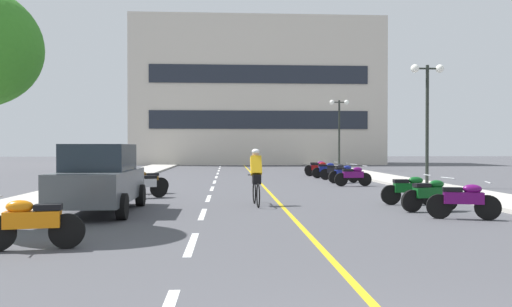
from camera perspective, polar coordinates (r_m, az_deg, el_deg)
ground_plane at (r=24.09m, az=-0.05°, el=-3.42°), size 140.00×140.00×0.00m
curb_left at (r=27.67m, az=-15.49°, el=-2.78°), size 2.40×72.00×0.12m
curb_right at (r=28.36m, az=14.30°, el=-2.69°), size 2.40×72.00×0.12m
lane_dash_1 at (r=9.18m, az=-7.35°, el=-10.19°), size 0.14×2.20×0.01m
lane_dash_2 at (r=13.12m, az=-6.11°, el=-6.89°), size 0.14×2.20×0.01m
lane_dash_3 at (r=17.09m, az=-5.45°, el=-5.11°), size 0.14×2.20×0.01m
lane_dash_4 at (r=21.07m, az=-5.03°, el=-4.01°), size 0.14×2.20×0.01m
lane_dash_5 at (r=25.06m, az=-4.76°, el=-3.25°), size 0.14×2.20×0.01m
lane_dash_6 at (r=29.05m, az=-4.55°, el=-2.71°), size 0.14×2.20×0.01m
lane_dash_7 at (r=33.04m, az=-4.40°, el=-2.29°), size 0.14×2.20×0.01m
lane_dash_8 at (r=37.04m, az=-4.28°, el=-1.97°), size 0.14×2.20×0.01m
lane_dash_9 at (r=41.03m, az=-4.18°, el=-1.70°), size 0.14×2.20×0.01m
lane_dash_10 at (r=45.03m, az=-4.10°, el=-1.49°), size 0.14×2.20×0.01m
lane_dash_11 at (r=49.02m, az=-4.04°, el=-1.31°), size 0.14×2.20×0.01m
centre_line_yellow at (r=27.09m, az=0.12°, el=-2.95°), size 0.12×66.00×0.01m
office_building at (r=52.85m, az=0.09°, el=6.77°), size 25.12×9.07×14.62m
street_lamp_mid at (r=22.92m, az=18.97°, el=6.13°), size 1.46×0.36×5.20m
street_lamp_far at (r=38.07m, az=9.48°, el=3.97°), size 1.46×0.36×5.18m
parked_car_near at (r=13.89m, az=-17.40°, el=-2.71°), size 1.98×4.23×1.82m
motorcycle_1 at (r=9.31m, az=-24.23°, el=-7.16°), size 1.69×0.60×0.92m
motorcycle_2 at (r=13.04m, az=22.64°, el=-4.91°), size 1.66×0.73×0.92m
motorcycle_3 at (r=14.31m, az=19.29°, el=-4.40°), size 1.69×0.63×0.92m
motorcycle_4 at (r=15.78m, az=17.12°, el=-3.91°), size 1.70×0.60×0.92m
motorcycle_5 at (r=17.49m, az=-12.84°, el=-3.45°), size 1.64×0.80×0.92m
motorcycle_6 at (r=19.09m, az=-12.50°, el=-3.10°), size 1.64×0.78×0.92m
motorcycle_7 at (r=22.70m, az=11.05°, el=-2.49°), size 1.70×0.60×0.92m
motorcycle_8 at (r=24.66m, az=10.03°, el=-2.23°), size 1.64×0.79×0.92m
motorcycle_9 at (r=26.66m, az=9.15°, el=-2.01°), size 1.64×0.80×0.92m
motorcycle_10 at (r=28.31m, az=8.11°, el=-1.85°), size 1.70×0.60×0.92m
motorcycle_11 at (r=30.02m, az=7.23°, el=-1.70°), size 1.70×0.60×0.92m
motorcycle_12 at (r=31.93m, az=7.09°, el=-1.56°), size 1.69×0.61×0.92m
cyclist_rider at (r=14.92m, az=0.02°, el=-2.55°), size 0.42×1.77×1.71m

